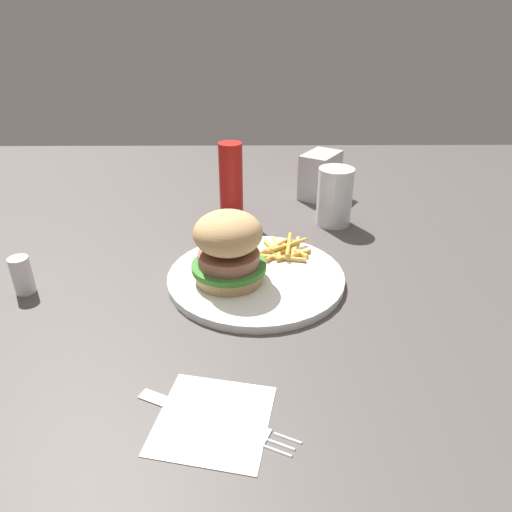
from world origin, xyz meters
TOP-DOWN VIEW (x-y plane):
  - ground_plane at (0.00, 0.00)m, footprint 1.60×1.60m
  - plate at (-0.03, 0.03)m, footprint 0.26×0.26m
  - sandwich at (-0.07, 0.01)m, footprint 0.11×0.11m
  - fries_pile at (0.02, 0.10)m, footprint 0.09×0.09m
  - napkin at (-0.07, -0.24)m, footprint 0.13×0.13m
  - fork at (-0.07, -0.24)m, footprint 0.16×0.09m
  - drink_glass at (0.12, 0.24)m, footprint 0.06×0.06m
  - napkin_dispenser at (0.11, 0.38)m, footprint 0.10×0.11m
  - ketchup_bottle at (-0.07, 0.26)m, footprint 0.04×0.04m
  - salt_shaker at (-0.36, 0.00)m, footprint 0.03×0.03m

SIDE VIEW (x-z plane):
  - ground_plane at x=0.00m, z-range 0.00..0.00m
  - napkin at x=-0.07m, z-range 0.00..0.00m
  - fork at x=-0.07m, z-range 0.00..0.01m
  - plate at x=-0.03m, z-range 0.00..0.01m
  - fries_pile at x=0.02m, z-range 0.01..0.02m
  - salt_shaker at x=-0.36m, z-range 0.00..0.06m
  - drink_glass at x=0.12m, z-range -0.01..0.10m
  - napkin_dispenser at x=0.11m, z-range 0.00..0.10m
  - sandwich at x=-0.07m, z-range 0.01..0.12m
  - ketchup_bottle at x=-0.07m, z-range 0.00..0.15m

